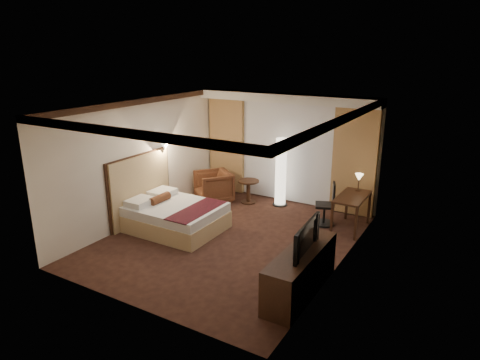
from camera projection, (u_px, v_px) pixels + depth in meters
The scene contains 21 objects.
floor at pixel (230, 239), 8.69m from camera, with size 4.50×5.50×0.01m, color black.
ceiling at pixel (229, 105), 7.89m from camera, with size 4.50×5.50×0.01m, color white.
back_wall at pixel (288, 148), 10.56m from camera, with size 4.50×0.02×2.70m, color beige.
left_wall at pixel (143, 161), 9.38m from camera, with size 0.02×5.50×2.70m, color beige.
right_wall at pixel (343, 195), 7.20m from camera, with size 0.02×5.50×2.70m, color beige.
crown_molding at pixel (229, 109), 7.91m from camera, with size 4.50×5.50×0.12m, color black, non-canonical shape.
soffit at pixel (286, 98), 9.98m from camera, with size 4.50×0.50×0.20m, color white.
curtain_sheer at pixel (287, 153), 10.52m from camera, with size 2.48×0.04×2.45m, color silver.
curtain_left_drape at pixel (227, 146), 11.29m from camera, with size 1.00×0.14×2.45m, color tan.
curtain_right_drape at pixel (354, 162), 9.65m from camera, with size 1.00×0.14×2.45m, color tan.
wall_sconce at pixel (165, 145), 9.70m from camera, with size 0.24×0.24×0.24m, color white, non-canonical shape.
bed at pixel (176, 217), 9.08m from camera, with size 1.89×1.47×0.55m, color white, non-canonical shape.
headboard at pixel (141, 189), 9.40m from camera, with size 0.12×1.77×1.50m, color tan, non-canonical shape.
armchair at pixel (213, 185), 10.73m from camera, with size 0.82×0.77×0.85m, color #4B2C16.
side_table at pixel (248, 191), 10.67m from camera, with size 0.53×0.53×0.58m, color black, non-canonical shape.
floor_lamp at pixel (281, 172), 10.33m from camera, with size 0.36×0.36×1.69m, color white, non-canonical shape.
desk at pixel (351, 213), 9.07m from camera, with size 0.55×1.12×0.75m, color black, non-canonical shape.
desk_lamp at pixel (359, 183), 9.24m from camera, with size 0.18×0.18×0.34m, color #FFD899, non-canonical shape.
office_chair at pixel (325, 204), 9.27m from camera, with size 0.46×0.46×0.96m, color black, non-canonical shape.
dresser at pixel (301, 272), 6.69m from camera, with size 0.50×1.87×0.73m, color black, non-canonical shape.
television at pixel (301, 232), 6.51m from camera, with size 1.05×0.61×0.14m, color black.
Camera 1 is at (4.21, -6.74, 3.71)m, focal length 32.00 mm.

